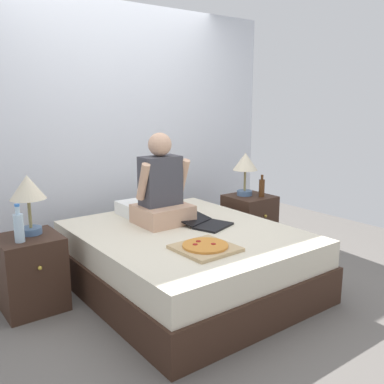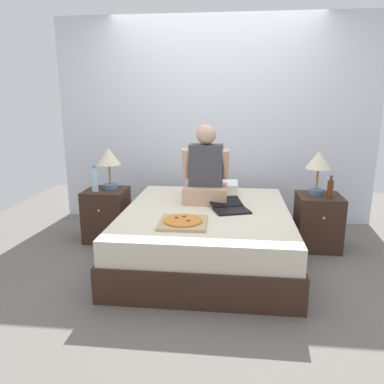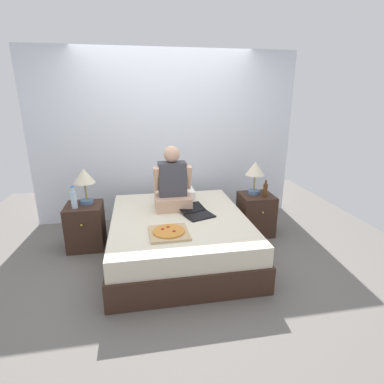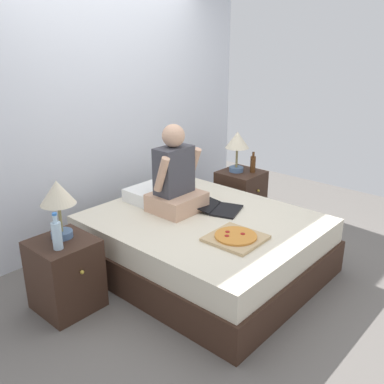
% 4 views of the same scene
% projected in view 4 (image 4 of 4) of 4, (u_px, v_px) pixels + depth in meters
% --- Properties ---
extents(ground_plane, '(5.92, 5.92, 0.00)m').
position_uv_depth(ground_plane, '(204.00, 269.00, 3.88)').
color(ground_plane, '#66605B').
extents(wall_back, '(3.92, 0.12, 2.50)m').
position_uv_depth(wall_back, '(105.00, 114.00, 4.27)').
color(wall_back, silver).
rests_on(wall_back, ground).
extents(bed, '(1.60, 1.90, 0.51)m').
position_uv_depth(bed, '(204.00, 244.00, 3.80)').
color(bed, '#382319').
rests_on(bed, ground).
extents(nightstand_left, '(0.44, 0.47, 0.57)m').
position_uv_depth(nightstand_left, '(65.00, 274.00, 3.25)').
color(nightstand_left, '#382319').
rests_on(nightstand_left, ground).
extents(lamp_on_left_nightstand, '(0.26, 0.26, 0.45)m').
position_uv_depth(lamp_on_left_nightstand, '(58.00, 197.00, 3.10)').
color(lamp_on_left_nightstand, '#4C6B93').
rests_on(lamp_on_left_nightstand, nightstand_left).
extents(water_bottle, '(0.07, 0.07, 0.28)m').
position_uv_depth(water_bottle, '(57.00, 234.00, 3.00)').
color(water_bottle, silver).
rests_on(water_bottle, nightstand_left).
extents(nightstand_right, '(0.44, 0.47, 0.57)m').
position_uv_depth(nightstand_right, '(240.00, 196.00, 4.85)').
color(nightstand_right, '#382319').
rests_on(nightstand_right, ground).
extents(lamp_on_right_nightstand, '(0.26, 0.26, 0.45)m').
position_uv_depth(lamp_on_right_nightstand, '(237.00, 143.00, 4.65)').
color(lamp_on_right_nightstand, '#4C6B93').
rests_on(lamp_on_right_nightstand, nightstand_right).
extents(beer_bottle, '(0.06, 0.06, 0.23)m').
position_uv_depth(beer_bottle, '(253.00, 164.00, 4.70)').
color(beer_bottle, '#512D14').
rests_on(beer_bottle, nightstand_right).
extents(pillow, '(0.52, 0.34, 0.12)m').
position_uv_depth(pillow, '(154.00, 192.00, 4.13)').
color(pillow, white).
rests_on(pillow, bed).
extents(person_seated, '(0.47, 0.40, 0.78)m').
position_uv_depth(person_seated, '(175.00, 180.00, 3.78)').
color(person_seated, tan).
rests_on(person_seated, bed).
extents(laptop, '(0.44, 0.50, 0.07)m').
position_uv_depth(laptop, '(219.00, 208.00, 3.86)').
color(laptop, black).
rests_on(laptop, bed).
extents(pizza_box, '(0.41, 0.41, 0.05)m').
position_uv_depth(pizza_box, '(236.00, 238.00, 3.30)').
color(pizza_box, tan).
rests_on(pizza_box, bed).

